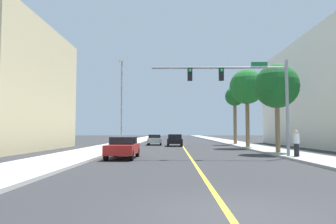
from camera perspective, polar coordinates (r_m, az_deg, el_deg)
The scene contains 13 objects.
ground at distance 48.80m, azimuth 2.32°, elevation -5.67°, with size 192.00×192.00×0.00m, color #2D2D30.
sidewalk_left at distance 49.26m, azimuth -7.10°, elevation -5.54°, with size 3.99×168.00×0.15m, color beige.
sidewalk_right at distance 49.64m, azimuth 11.66°, elevation -5.47°, with size 3.99×168.00×0.15m, color #9E9B93.
lane_marking_center at distance 48.80m, azimuth 2.32°, elevation -5.66°, with size 0.16×144.00×0.01m, color yellow.
traffic_signal_mast at distance 21.49m, azimuth 14.11°, elevation 4.57°, with size 9.13×0.36×6.40m.
street_lamp at distance 32.61m, azimuth -8.54°, elevation 2.34°, with size 0.56×0.28×9.07m.
palm_near at distance 26.24m, azimuth 19.31°, elevation 4.41°, with size 3.50×3.50×6.97m.
palm_mid at distance 34.39m, azimuth 14.29°, elevation 4.41°, with size 3.71×3.71×8.26m.
palm_far at distance 42.66m, azimuth 12.15°, elevation 2.55°, with size 2.56×2.56×7.61m.
car_silver at distance 41.03m, azimuth -2.45°, elevation -5.05°, with size 1.95×4.43×1.36m.
car_red at distance 20.67m, azimuth -8.25°, elevation -6.42°, with size 1.80×4.09×1.41m.
car_black at distance 37.80m, azimuth 1.26°, elevation -5.16°, with size 1.83×4.10×1.43m.
pedestrian at distance 21.88m, azimuth 22.49°, elevation -5.31°, with size 0.38×0.38×1.71m.
Camera 1 is at (-1.18, -6.75, 1.76)m, focal length 33.23 mm.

